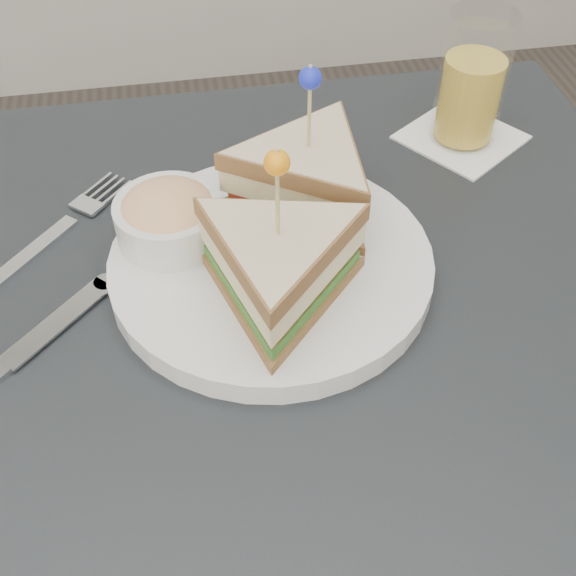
{
  "coord_description": "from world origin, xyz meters",
  "views": [
    {
      "loc": [
        -0.06,
        -0.38,
        1.21
      ],
      "look_at": [
        0.01,
        0.01,
        0.8
      ],
      "focal_mm": 45.0,
      "sensor_mm": 36.0,
      "label": 1
    }
  ],
  "objects": [
    {
      "name": "plate_meal",
      "position": [
        0.01,
        0.08,
        0.8
      ],
      "size": [
        0.36,
        0.36,
        0.17
      ],
      "rotation": [
        0.0,
        0.0,
        0.29
      ],
      "color": "white",
      "rests_on": "table"
    },
    {
      "name": "cutlery_fork",
      "position": [
        -0.19,
        0.17,
        0.75
      ],
      "size": [
        0.15,
        0.17,
        0.01
      ],
      "rotation": [
        0.0,
        0.0,
        -0.71
      ],
      "color": "white",
      "rests_on": "table"
    },
    {
      "name": "drink_set",
      "position": [
        0.25,
        0.25,
        0.81
      ],
      "size": [
        0.16,
        0.16,
        0.14
      ],
      "rotation": [
        0.0,
        0.0,
        0.61
      ],
      "color": "white",
      "rests_on": "table"
    },
    {
      "name": "cutlery_knife",
      "position": [
        -0.21,
        0.02,
        0.75
      ],
      "size": [
        0.16,
        0.16,
        0.01
      ],
      "rotation": [
        0.0,
        0.0,
        -0.78
      ],
      "color": "silver",
      "rests_on": "table"
    },
    {
      "name": "table",
      "position": [
        0.0,
        0.0,
        0.67
      ],
      "size": [
        0.8,
        0.8,
        0.75
      ],
      "color": "black",
      "rests_on": "ground"
    }
  ]
}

